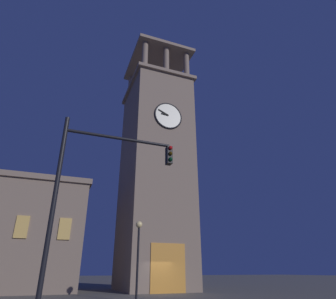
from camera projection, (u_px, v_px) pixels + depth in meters
name	position (u px, v px, depth m)	size (l,w,h in m)	color
ground_plane	(164.00, 295.00, 21.93)	(200.00, 200.00, 0.00)	#56544F
clocktower	(155.00, 172.00, 31.64)	(7.15, 8.70, 29.81)	gray
traffic_signal_near	(95.00, 183.00, 9.91)	(4.24, 0.41, 6.98)	black
street_lamp	(138.00, 243.00, 18.44)	(0.44, 0.44, 4.83)	black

